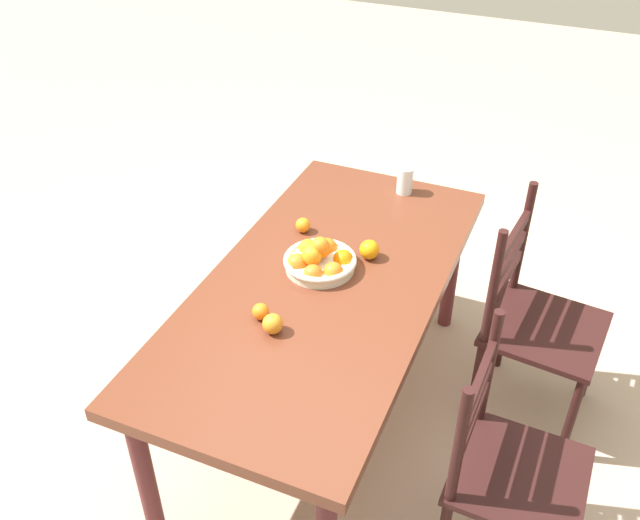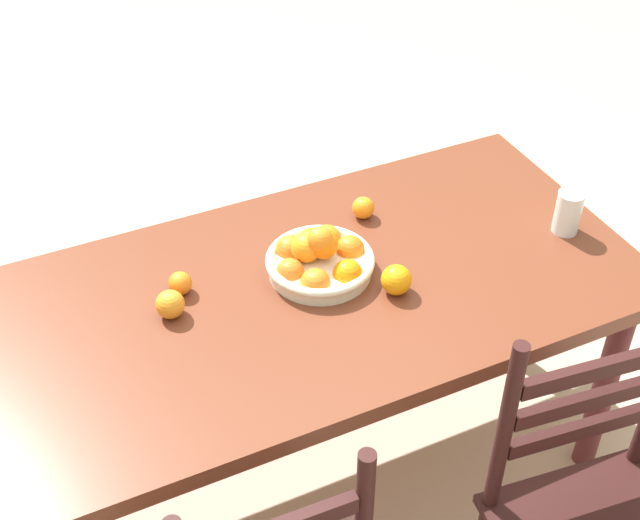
{
  "view_description": "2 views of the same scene",
  "coord_description": "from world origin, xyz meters",
  "views": [
    {
      "loc": [
        1.91,
        0.79,
        2.32
      ],
      "look_at": [
        -0.07,
        -0.05,
        0.76
      ],
      "focal_mm": 38.92,
      "sensor_mm": 36.0,
      "label": 1
    },
    {
      "loc": [
        0.67,
        1.53,
        2.2
      ],
      "look_at": [
        -0.07,
        -0.05,
        0.76
      ],
      "focal_mm": 49.35,
      "sensor_mm": 36.0,
      "label": 2
    }
  ],
  "objects": [
    {
      "name": "ground_plane",
      "position": [
        0.0,
        0.0,
        0.0
      ],
      "size": [
        12.0,
        12.0,
        0.0
      ],
      "primitive_type": "plane",
      "color": "tan"
    },
    {
      "name": "dining_table",
      "position": [
        0.0,
        0.0,
        0.65
      ],
      "size": [
        1.75,
        0.85,
        0.72
      ],
      "color": "brown",
      "rests_on": "ground"
    },
    {
      "name": "chair_near_window",
      "position": [
        -0.38,
        0.76,
        0.47
      ],
      "size": [
        0.49,
        0.49,
        0.98
      ],
      "rotation": [
        0.0,
        0.0,
        3.03
      ],
      "color": "black",
      "rests_on": "ground"
    },
    {
      "name": "chair_by_cabinet",
      "position": [
        0.36,
        0.79,
        0.44
      ],
      "size": [
        0.43,
        0.43,
        0.92
      ],
      "rotation": [
        0.0,
        0.0,
        3.11
      ],
      "color": "black",
      "rests_on": "ground"
    },
    {
      "name": "fruit_bowl",
      "position": [
        -0.07,
        -0.05,
        0.77
      ],
      "size": [
        0.28,
        0.28,
        0.14
      ],
      "color": "silver",
      "rests_on": "dining_table"
    },
    {
      "name": "orange_loose_0",
      "position": [
        -0.28,
        -0.21,
        0.75
      ],
      "size": [
        0.06,
        0.06,
        0.06
      ],
      "primitive_type": "sphere",
      "color": "orange",
      "rests_on": "dining_table"
    },
    {
      "name": "orange_loose_1",
      "position": [
        0.33,
        -0.05,
        0.76
      ],
      "size": [
        0.07,
        0.07,
        0.07
      ],
      "primitive_type": "sphere",
      "color": "orange",
      "rests_on": "dining_table"
    },
    {
      "name": "orange_loose_2",
      "position": [
        -0.21,
        0.1,
        0.76
      ],
      "size": [
        0.08,
        0.08,
        0.08
      ],
      "primitive_type": "sphere",
      "color": "orange",
      "rests_on": "dining_table"
    },
    {
      "name": "orange_loose_3",
      "position": [
        0.29,
        -0.12,
        0.75
      ],
      "size": [
        0.06,
        0.06,
        0.06
      ],
      "primitive_type": "sphere",
      "color": "orange",
      "rests_on": "dining_table"
    },
    {
      "name": "drinking_glass",
      "position": [
        -0.75,
        0.08,
        0.79
      ],
      "size": [
        0.07,
        0.07,
        0.12
      ],
      "primitive_type": "cylinder",
      "color": "silver",
      "rests_on": "dining_table"
    }
  ]
}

